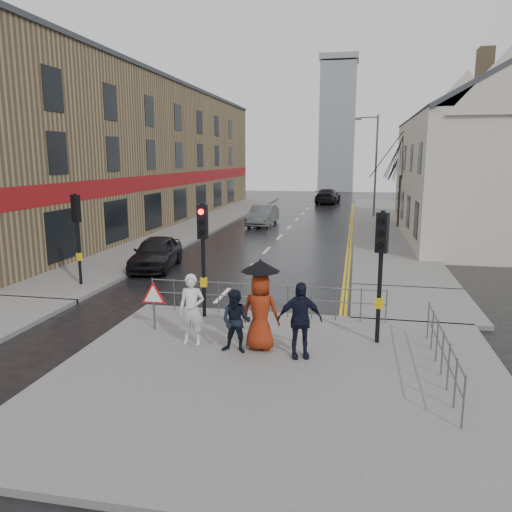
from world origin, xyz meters
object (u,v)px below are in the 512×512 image
at_px(pedestrian_with_umbrella, 260,303).
at_px(pedestrian_d, 300,320).
at_px(pedestrian_b, 236,321).
at_px(car_mid, 263,215).
at_px(car_parked, 156,253).
at_px(pedestrian_a, 192,310).

height_order(pedestrian_with_umbrella, pedestrian_d, pedestrian_with_umbrella).
relative_size(pedestrian_b, car_mid, 0.35).
distance_m(pedestrian_b, car_mid, 24.30).
relative_size(pedestrian_with_umbrella, car_parked, 0.54).
bearing_deg(pedestrian_b, car_parked, 126.29).
bearing_deg(pedestrian_a, pedestrian_b, -16.75).
bearing_deg(car_parked, pedestrian_with_umbrella, -60.76).
height_order(pedestrian_with_umbrella, car_parked, pedestrian_with_umbrella).
bearing_deg(car_mid, pedestrian_a, -80.67).
relative_size(pedestrian_a, car_parked, 0.43).
bearing_deg(pedestrian_b, car_mid, 102.68).
height_order(pedestrian_a, car_parked, pedestrian_a).
distance_m(pedestrian_a, car_mid, 23.83).
relative_size(car_parked, car_mid, 0.95).
relative_size(pedestrian_b, pedestrian_with_umbrella, 0.69).
distance_m(car_parked, car_mid, 15.08).
relative_size(pedestrian_a, pedestrian_with_umbrella, 0.80).
bearing_deg(car_mid, pedestrian_with_umbrella, -76.49).
bearing_deg(car_parked, pedestrian_d, -57.66).
xyz_separation_m(car_parked, car_mid, (1.98, 14.95, 0.02)).
height_order(pedestrian_a, pedestrian_with_umbrella, pedestrian_with_umbrella).
bearing_deg(car_parked, pedestrian_a, -69.08).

